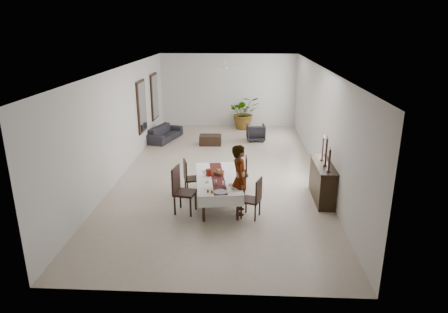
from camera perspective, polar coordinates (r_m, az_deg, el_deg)
floor at (r=12.54m, az=-0.48°, el=-2.14°), size 6.00×12.00×0.00m
ceiling at (r=11.81m, az=-0.52°, el=12.56°), size 6.00×12.00×0.02m
wall_back at (r=17.96m, az=0.65°, el=9.40°), size 6.00×0.02×3.20m
wall_front at (r=6.41m, az=-3.69°, el=-7.47°), size 6.00×0.02×3.20m
wall_left at (r=12.61m, az=-14.29°, el=4.99°), size 0.02×12.00×3.20m
wall_right at (r=12.27m, az=13.67°, el=4.68°), size 0.02×12.00×3.20m
dining_table_top at (r=10.17m, az=-0.91°, el=-3.19°), size 1.19×2.27×0.05m
table_leg_fl at (r=9.34m, az=-2.93°, el=-7.51°), size 0.07×0.07×0.63m
table_leg_fr at (r=9.40m, az=1.98°, el=-7.35°), size 0.07×0.07×0.63m
table_leg_bl at (r=11.24m, az=-3.28°, el=-2.94°), size 0.07×0.07×0.63m
table_leg_br at (r=11.28m, az=0.77°, el=-2.82°), size 0.07×0.07×0.63m
tablecloth_top at (r=10.16m, az=-0.91°, el=-3.05°), size 1.37×2.46×0.01m
tablecloth_drape_left at (r=10.19m, az=-3.88°, el=-3.82°), size 0.32×2.32×0.27m
tablecloth_drape_right at (r=10.25m, az=2.06°, el=-3.64°), size 0.32×2.32×0.27m
tablecloth_drape_near at (r=9.14m, az=-0.41°, el=-6.46°), size 1.06×0.15×0.27m
tablecloth_drape_far at (r=11.29m, az=-1.30°, el=-1.52°), size 1.06×0.15×0.27m
table_runner at (r=10.16m, az=-0.91°, el=-3.01°), size 0.61×2.29×0.00m
red_pitcher at (r=10.24m, az=-2.23°, el=-2.31°), size 0.15×0.15×0.18m
pitcher_handle at (r=10.24m, az=-2.66°, el=-2.32°), size 0.11×0.03×0.11m
wine_glass_near at (r=9.59m, az=-0.02°, el=-3.85°), size 0.06×0.06×0.15m
wine_glass_mid at (r=9.66m, az=-1.25°, el=-3.68°), size 0.06×0.06×0.15m
wine_glass_far at (r=10.17m, az=-0.67°, el=-2.52°), size 0.06×0.06×0.15m
teacup_right at (r=9.66m, az=0.92°, el=-3.99°), size 0.08×0.08×0.05m
saucer_right at (r=9.67m, az=0.92°, el=-4.11°), size 0.14×0.14×0.01m
teacup_left at (r=9.84m, az=-2.37°, el=-3.59°), size 0.08×0.08×0.05m
saucer_left at (r=9.85m, az=-2.36°, el=-3.70°), size 0.14×0.14×0.01m
plate_near_right at (r=9.43m, az=1.25°, el=-4.72°), size 0.22×0.22×0.01m
bread_near_right at (r=9.42m, az=1.25°, el=-4.58°), size 0.08×0.08×0.08m
plate_near_left at (r=9.51m, az=-2.27°, el=-4.51°), size 0.22×0.22×0.01m
plate_far_left at (r=10.61m, az=-2.65°, el=-2.05°), size 0.22×0.22×0.01m
serving_tray at (r=9.28m, az=-0.51°, el=-5.10°), size 0.33×0.33×0.02m
jam_jar_a at (r=9.23m, az=-1.74°, el=-5.06°), size 0.06×0.06×0.07m
jam_jar_b at (r=9.28m, az=-2.32°, el=-4.94°), size 0.06×0.06×0.07m
fruit_basket at (r=10.35m, az=-0.74°, el=-2.32°), size 0.27×0.27×0.09m
fruit_red at (r=10.35m, az=-0.60°, el=-1.93°), size 0.08×0.08×0.08m
fruit_green at (r=10.35m, az=-0.96°, el=-1.93°), size 0.07×0.07×0.07m
fruit_yellow at (r=10.29m, az=-0.73°, el=-2.06°), size 0.08×0.08×0.08m
chair_right_near_seat at (r=9.51m, az=3.84°, el=-6.23°), size 0.54×0.54×0.05m
chair_right_near_leg_fl at (r=9.41m, az=4.47°, el=-8.08°), size 0.05×0.05×0.42m
chair_right_near_leg_fr at (r=9.71m, az=5.11°, el=-7.24°), size 0.05×0.05×0.42m
chair_right_near_leg_bl at (r=9.51m, az=2.48°, el=-7.75°), size 0.05×0.05×0.42m
chair_right_near_leg_br at (r=9.81m, az=3.17°, el=-6.93°), size 0.05×0.05×0.42m
chair_right_near_back at (r=9.34m, az=4.99°, el=-4.81°), size 0.18×0.41×0.54m
chair_right_far_seat at (r=11.15m, az=2.25°, el=-2.58°), size 0.41×0.41×0.04m
chair_right_far_leg_fl at (r=11.09m, az=3.09°, el=-3.92°), size 0.04×0.04×0.39m
chair_right_far_leg_fr at (r=11.38m, az=3.02°, el=-3.31°), size 0.04×0.04×0.39m
chair_right_far_leg_bl at (r=11.08m, az=1.43°, el=-3.92°), size 0.04×0.04×0.39m
chair_right_far_leg_br at (r=11.37m, az=1.40°, el=-3.31°), size 0.04×0.04×0.39m
chair_right_far_back at (r=11.06m, az=3.19°, el=-1.29°), size 0.05×0.39×0.50m
chair_left_near_seat at (r=9.74m, az=-5.59°, el=-5.19°), size 0.57×0.57×0.06m
chair_left_near_leg_fl at (r=10.09m, az=-6.25°, el=-6.04°), size 0.06×0.06×0.48m
chair_left_near_leg_fr at (r=9.75m, az=-7.05°, el=-6.98°), size 0.06×0.06×0.48m
chair_left_near_leg_bl at (r=9.97m, az=-4.06°, el=-6.29°), size 0.06×0.06×0.48m
chair_left_near_leg_br at (r=9.62m, az=-4.80°, el=-7.25°), size 0.06×0.06×0.48m
chair_left_near_back at (r=9.69m, az=-6.90°, el=-3.24°), size 0.14×0.49×0.62m
chair_left_far_seat at (r=10.80m, az=-4.54°, el=-3.21°), size 0.52×0.52×0.05m
chair_left_far_leg_fl at (r=11.02m, az=-5.53°, el=-4.07°), size 0.05×0.05×0.41m
chair_left_far_leg_fr at (r=10.71m, az=-5.23°, el=-4.74°), size 0.05×0.05×0.41m
chair_left_far_leg_bl at (r=11.07m, az=-3.81°, el=-3.92°), size 0.05×0.05×0.41m
chair_left_far_leg_br at (r=10.77m, az=-3.46°, el=-4.57°), size 0.05×0.05×0.41m
chair_left_far_back at (r=10.68m, az=-5.56°, el=-1.90°), size 0.16×0.40×0.52m
woman at (r=9.56m, az=2.28°, el=-3.31°), size 0.44×0.65×1.72m
sideboard_body at (r=10.74m, az=13.88°, el=-3.58°), size 0.42×1.59×0.95m
sideboard_top at (r=10.58m, az=14.08°, el=-1.10°), size 0.47×1.65×0.03m
candlestick_near_base at (r=10.03m, az=14.70°, el=-2.04°), size 0.11×0.11×0.03m
candlestick_near_shaft at (r=9.94m, az=14.83°, el=-0.52°), size 0.05×0.05×0.53m
candlestick_near_candle at (r=9.85m, az=14.97°, el=1.17°), size 0.04×0.04×0.08m
candlestick_mid_base at (r=10.42m, az=14.26°, el=-1.23°), size 0.11×0.11×0.03m
candlestick_mid_shaft at (r=10.31m, az=14.41°, el=0.66°), size 0.05×0.05×0.69m
candlestick_mid_candle at (r=10.20m, az=14.58°, el=2.72°), size 0.04×0.04×0.08m
candlestick_far_base at (r=10.81m, az=13.84°, el=-0.48°), size 0.11×0.11×0.03m
candlestick_far_shaft at (r=10.72m, az=13.97°, el=1.07°), size 0.05×0.05×0.58m
candlestick_far_candle at (r=10.63m, az=14.10°, el=2.79°), size 0.04×0.04×0.08m
sofa at (r=16.11m, az=-8.45°, el=3.33°), size 1.23×2.00×0.55m
armchair at (r=15.87m, az=4.56°, el=3.43°), size 0.76×0.78×0.65m
coffee_table at (r=15.31m, az=-1.95°, el=2.38°), size 0.84×0.57×0.37m
potted_plant at (r=17.64m, az=2.92°, el=6.32°), size 1.46×1.32×1.45m
mirror_frame_near at (r=14.67m, az=-11.69°, el=7.00°), size 0.06×1.05×1.85m
mirror_glass_near at (r=14.66m, az=-11.55°, el=7.00°), size 0.01×0.90×1.70m
mirror_frame_far at (r=16.68m, az=-9.92°, el=8.44°), size 0.06×1.05×1.85m
mirror_glass_far at (r=16.67m, az=-9.80°, el=8.44°), size 0.01×0.90×1.70m
fan_rod at (r=14.80m, az=0.19°, el=13.34°), size 0.04×0.04×0.20m
fan_hub at (r=14.82m, az=0.19°, el=12.57°), size 0.16×0.16×0.08m
fan_blade_n at (r=15.17m, az=0.25°, el=12.70°), size 0.10×0.55×0.01m
fan_blade_s at (r=14.48m, az=0.12°, el=12.43°), size 0.10×0.55×0.01m
fan_blade_e at (r=14.81m, az=1.57°, el=12.56°), size 0.55×0.10×0.01m
fan_blade_w at (r=14.84m, az=-1.19°, el=12.57°), size 0.55×0.10×0.01m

